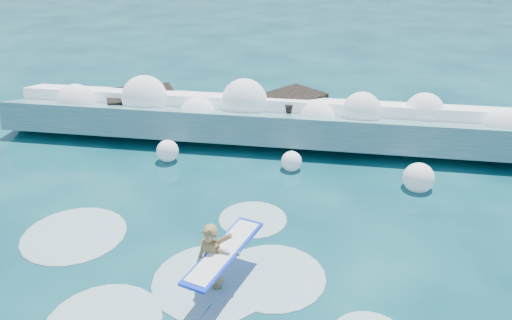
{
  "coord_description": "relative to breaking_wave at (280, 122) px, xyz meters",
  "views": [
    {
      "loc": [
        3.38,
        -9.83,
        7.03
      ],
      "look_at": [
        1.5,
        2.0,
        1.2
      ],
      "focal_mm": 35.0,
      "sensor_mm": 36.0,
      "label": 1
    }
  ],
  "objects": [
    {
      "name": "breaking_wave",
      "position": [
        0.0,
        0.0,
        0.0
      ],
      "size": [
        19.27,
        2.95,
        1.66
      ],
      "color": "teal",
      "rests_on": "ground"
    },
    {
      "name": "surf_foam",
      "position": [
        -1.32,
        -7.71,
        -0.58
      ],
      "size": [
        9.07,
        6.14,
        0.13
      ],
      "color": "silver",
      "rests_on": "ground"
    },
    {
      "name": "surfer_with_board",
      "position": [
        -0.42,
        -8.15,
        0.1
      ],
      "size": [
        1.31,
        2.99,
        1.84
      ],
      "color": "#9B7A48",
      "rests_on": "ground"
    },
    {
      "name": "ground",
      "position": [
        -1.65,
        -6.36,
        -0.58
      ],
      "size": [
        200.0,
        200.0,
        0.0
      ],
      "primitive_type": "plane",
      "color": "#072E3B",
      "rests_on": "ground"
    },
    {
      "name": "rock_cluster",
      "position": [
        -2.75,
        0.81,
        -0.12
      ],
      "size": [
        8.54,
        3.31,
        1.45
      ],
      "color": "black",
      "rests_on": "ground"
    },
    {
      "name": "wave_spray",
      "position": [
        -0.7,
        -0.21,
        0.47
      ],
      "size": [
        15.75,
        4.68,
        2.17
      ],
      "color": "white",
      "rests_on": "ground"
    }
  ]
}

